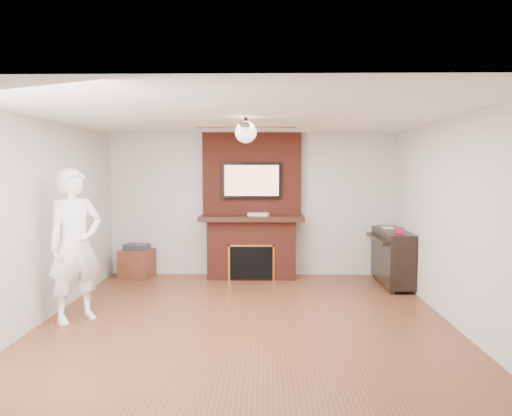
{
  "coord_description": "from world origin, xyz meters",
  "views": [
    {
      "loc": [
        0.24,
        -6.01,
        1.89
      ],
      "look_at": [
        0.1,
        0.9,
        1.34
      ],
      "focal_mm": 35.0,
      "sensor_mm": 36.0,
      "label": 1
    }
  ],
  "objects_px": {
    "side_table": "(137,262)",
    "piano": "(392,256)",
    "person": "(75,245)",
    "fireplace": "(252,220)"
  },
  "relations": [
    {
      "from": "side_table",
      "to": "piano",
      "type": "bearing_deg",
      "value": 3.01
    },
    {
      "from": "person",
      "to": "side_table",
      "type": "xyz_separation_m",
      "value": [
        0.11,
        2.47,
        -0.68
      ]
    },
    {
      "from": "side_table",
      "to": "piano",
      "type": "xyz_separation_m",
      "value": [
        4.28,
        -0.48,
        0.21
      ]
    },
    {
      "from": "person",
      "to": "piano",
      "type": "relative_size",
      "value": 1.39
    },
    {
      "from": "person",
      "to": "side_table",
      "type": "bearing_deg",
      "value": 40.29
    },
    {
      "from": "piano",
      "to": "person",
      "type": "bearing_deg",
      "value": -155.41
    },
    {
      "from": "side_table",
      "to": "piano",
      "type": "relative_size",
      "value": 0.42
    },
    {
      "from": "side_table",
      "to": "piano",
      "type": "height_order",
      "value": "piano"
    },
    {
      "from": "fireplace",
      "to": "person",
      "type": "distance_m",
      "value": 3.29
    },
    {
      "from": "piano",
      "to": "side_table",
      "type": "bearing_deg",
      "value": 173.75
    }
  ]
}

